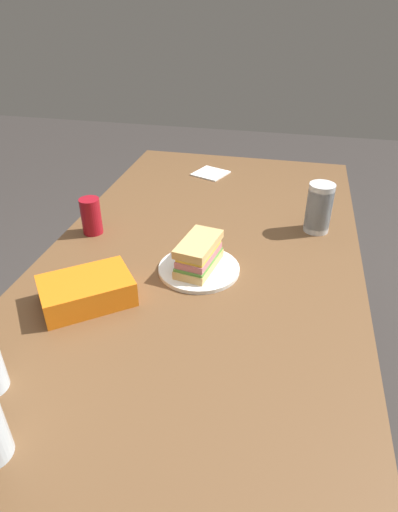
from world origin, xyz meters
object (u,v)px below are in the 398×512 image
(plastic_cup_stack, at_px, (319,208))
(chip_bag, at_px, (87,291))
(paper_plate, at_px, (199,269))
(sandwich, at_px, (199,254))
(soda_can_red, at_px, (91,216))
(dining_table, at_px, (203,274))

(plastic_cup_stack, bearing_deg, chip_bag, 132.29)
(paper_plate, relative_size, plastic_cup_stack, 1.41)
(sandwich, relative_size, plastic_cup_stack, 1.17)
(paper_plate, height_order, sandwich, sandwich)
(paper_plate, distance_m, soda_can_red, 0.43)
(dining_table, xyz_separation_m, paper_plate, (-0.11, -0.01, 0.09))
(paper_plate, xyz_separation_m, plastic_cup_stack, (0.33, -0.33, 0.08))
(paper_plate, bearing_deg, chip_bag, 129.20)
(paper_plate, bearing_deg, dining_table, 6.22)
(chip_bag, bearing_deg, dining_table, 14.44)
(soda_can_red, bearing_deg, sandwich, -109.69)
(plastic_cup_stack, bearing_deg, dining_table, 122.61)
(paper_plate, bearing_deg, soda_can_red, 69.86)
(soda_can_red, bearing_deg, paper_plate, -110.14)
(dining_table, distance_m, sandwich, 0.17)
(paper_plate, height_order, soda_can_red, soda_can_red)
(dining_table, distance_m, soda_can_red, 0.41)
(soda_can_red, bearing_deg, plastic_cup_stack, -76.12)
(soda_can_red, xyz_separation_m, plastic_cup_stack, (0.18, -0.73, 0.02))
(soda_can_red, distance_m, chip_bag, 0.38)
(sandwich, height_order, soda_can_red, soda_can_red)
(sandwich, bearing_deg, chip_bag, 129.87)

